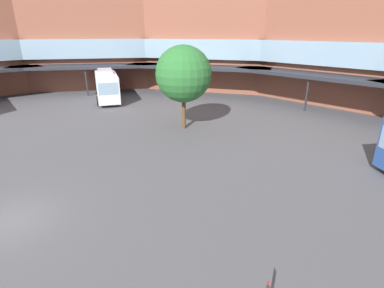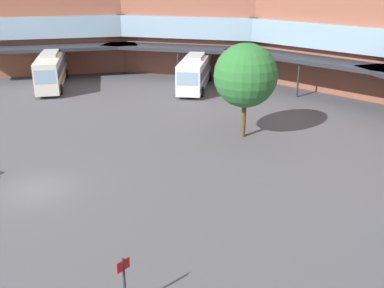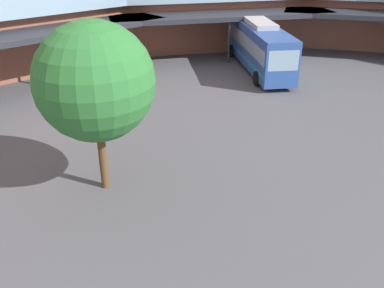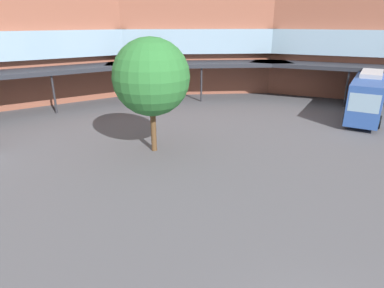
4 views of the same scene
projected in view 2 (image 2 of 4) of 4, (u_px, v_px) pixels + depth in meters
name	position (u px, v px, depth m)	size (l,w,h in m)	color
ground_plane	(38.00, 189.00, 26.59)	(122.58, 122.58, 0.00)	#515156
station_building	(345.00, 26.00, 29.10)	(79.73, 47.34, 18.93)	#93543F
bus_1	(195.00, 71.00, 49.66)	(11.12, 7.16, 3.81)	white
bus_3	(51.00, 69.00, 50.49)	(12.50, 3.81, 3.97)	silver
plaza_tree	(246.00, 76.00, 33.52)	(4.93, 4.93, 7.43)	brown
stop_sign_post	(124.00, 278.00, 16.58)	(0.34, 0.54, 2.34)	#2D2D33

